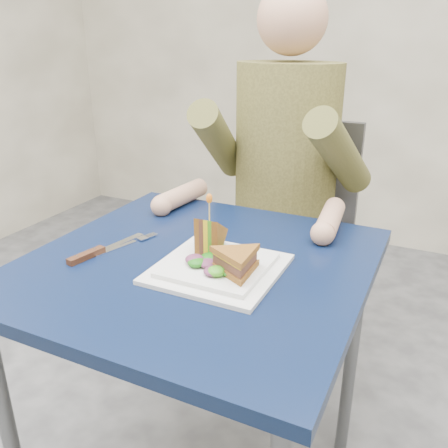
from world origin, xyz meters
The scene contains 12 objects.
table centered at (0.00, 0.00, 0.65)m, with size 0.75×0.75×0.73m.
chair centered at (0.00, 0.70, 0.54)m, with size 0.42×0.40×0.93m.
diner centered at (0.00, 0.59, 0.91)m, with size 0.54×0.59×0.74m.
plate centered at (0.07, -0.03, 0.74)m, with size 0.26×0.26×0.02m.
sandwich_flat centered at (0.12, -0.05, 0.78)m, with size 0.17×0.17×0.05m.
sandwich_upright centered at (0.02, 0.02, 0.78)m, with size 0.08×0.12×0.12m.
fork centered at (-0.19, -0.01, 0.73)m, with size 0.07×0.17×0.01m.
knife centered at (-0.23, -0.08, 0.74)m, with size 0.06×0.22×0.02m.
toothpick centered at (0.02, 0.02, 0.85)m, with size 0.00×0.00×0.06m, color tan.
toothpick_frill centered at (0.02, 0.02, 0.88)m, with size 0.01×0.01×0.02m, color orange.
lettuce_spill centered at (0.07, -0.02, 0.76)m, with size 0.15×0.13×0.02m, color #337A14, non-canonical shape.
onion_ring centered at (0.08, -0.02, 0.77)m, with size 0.04×0.04×0.01m, color #9E4C7A.
Camera 1 is at (0.48, -0.85, 1.21)m, focal length 38.00 mm.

